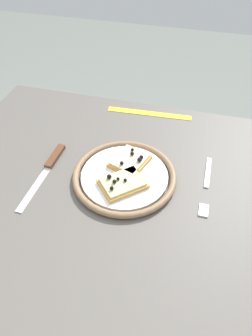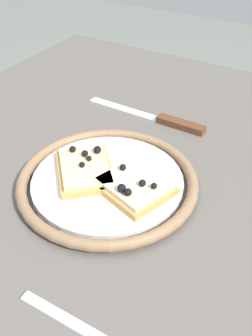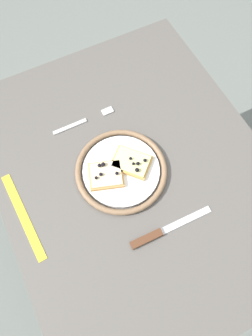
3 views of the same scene
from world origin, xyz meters
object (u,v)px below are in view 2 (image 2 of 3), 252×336
(knife, at_px, (164,120))
(plate, at_px, (108,181))
(dining_table, at_px, (96,222))
(pizza_slice_near, at_px, (83,168))
(fork, at_px, (29,298))
(pizza_slice_far, at_px, (134,186))

(knife, bearing_deg, plate, -178.15)
(dining_table, distance_m, plate, 0.12)
(plate, height_order, pizza_slice_near, pizza_slice_near)
(fork, bearing_deg, dining_table, 16.14)
(pizza_slice_far, bearing_deg, plate, 86.68)
(pizza_slice_near, xyz_separation_m, fork, (-0.20, -0.07, -0.02))
(fork, bearing_deg, pizza_slice_far, -5.31)
(pizza_slice_far, xyz_separation_m, knife, (0.21, 0.05, -0.02))
(plate, xyz_separation_m, pizza_slice_near, (-0.00, 0.04, 0.01))
(plate, relative_size, pizza_slice_near, 2.01)
(plate, relative_size, pizza_slice_far, 2.27)
(pizza_slice_far, bearing_deg, pizza_slice_near, 91.20)
(knife, bearing_deg, pizza_slice_near, 171.08)
(dining_table, bearing_deg, pizza_slice_near, 167.06)
(dining_table, height_order, plate, plate)
(plate, height_order, pizza_slice_far, pizza_slice_far)
(pizza_slice_far, relative_size, knife, 0.49)
(plate, height_order, fork, plate)
(dining_table, xyz_separation_m, plate, (-0.01, -0.04, 0.11))
(plate, bearing_deg, pizza_slice_far, -93.32)
(dining_table, bearing_deg, plate, -109.05)
(dining_table, distance_m, knife, 0.22)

